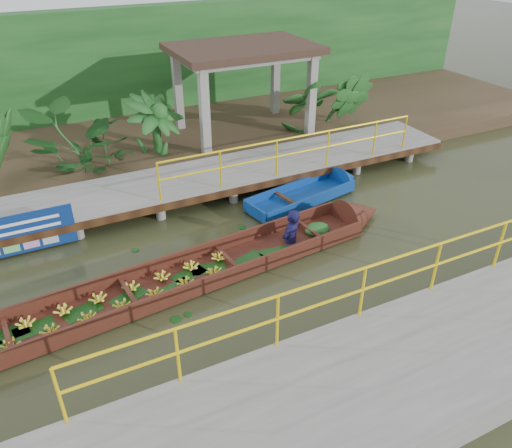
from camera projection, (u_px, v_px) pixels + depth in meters
name	position (u px, v px, depth m)	size (l,w,h in m)	color
ground	(242.00, 264.00, 10.88)	(80.00, 80.00, 0.00)	#2A2E17
land_strip	(147.00, 140.00, 16.52)	(30.00, 8.00, 0.45)	#362A1B
far_dock	(188.00, 182.00, 13.27)	(16.00, 2.06, 1.66)	slate
near_dock	(411.00, 372.00, 7.88)	(18.00, 2.40, 1.73)	slate
pavilion	(243.00, 58.00, 15.39)	(4.40, 3.00, 3.00)	slate
foliage_backdrop	(122.00, 68.00, 17.52)	(30.00, 0.80, 4.00)	#144017
vendor_boat	(190.00, 273.00, 10.27)	(10.93, 2.13, 2.11)	#36170E
moored_blue_boat	(324.00, 188.00, 13.67)	(3.71, 1.60, 0.86)	navy
blue_banner	(0.00, 238.00, 10.76)	(3.10, 0.04, 0.97)	navy
tropical_plants	(150.00, 129.00, 14.08)	(14.50, 1.50, 1.88)	#144017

